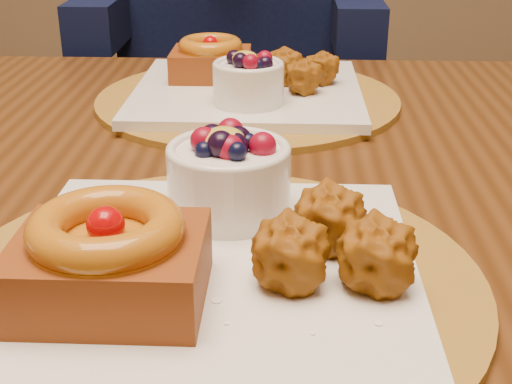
# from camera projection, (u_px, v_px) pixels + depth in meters

# --- Properties ---
(dining_table) EXTENTS (1.60, 0.90, 0.76)m
(dining_table) POSITION_uv_depth(u_px,v_px,m) (236.00, 238.00, 0.73)
(dining_table) COLOR #3A1E0A
(dining_table) RESTS_ON ground
(place_setting_near) EXTENTS (0.38, 0.38, 0.09)m
(place_setting_near) POSITION_uv_depth(u_px,v_px,m) (208.00, 249.00, 0.49)
(place_setting_near) COLOR brown
(place_setting_near) RESTS_ON dining_table
(place_setting_far) EXTENTS (0.38, 0.38, 0.08)m
(place_setting_far) POSITION_uv_depth(u_px,v_px,m) (246.00, 86.00, 0.89)
(place_setting_far) COLOR brown
(place_setting_far) RESTS_ON dining_table
(chair_far) EXTENTS (0.56, 0.56, 0.98)m
(chair_far) POSITION_uv_depth(u_px,v_px,m) (246.00, 111.00, 1.56)
(chair_far) COLOR black
(chair_far) RESTS_ON ground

